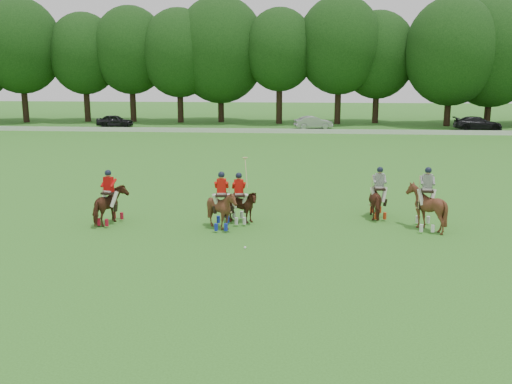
# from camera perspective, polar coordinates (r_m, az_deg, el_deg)

# --- Properties ---
(ground) EXTENTS (180.00, 180.00, 0.00)m
(ground) POSITION_cam_1_polar(r_m,az_deg,el_deg) (19.07, -4.23, -6.73)
(ground) COLOR #336E1F
(ground) RESTS_ON ground
(tree_line) EXTENTS (117.98, 14.32, 14.75)m
(tree_line) POSITION_cam_1_polar(r_m,az_deg,el_deg) (65.93, 2.65, 14.00)
(tree_line) COLOR black
(tree_line) RESTS_ON ground
(boundary_rail) EXTENTS (120.00, 0.10, 0.44)m
(boundary_rail) POSITION_cam_1_polar(r_m,az_deg,el_deg) (56.20, 1.89, 6.13)
(boundary_rail) COLOR white
(boundary_rail) RESTS_ON ground
(car_left) EXTENTS (3.92, 1.62, 1.33)m
(car_left) POSITION_cam_1_polar(r_m,az_deg,el_deg) (63.92, -13.92, 6.92)
(car_left) COLOR black
(car_left) RESTS_ON ground
(car_mid) EXTENTS (4.18, 2.33, 1.30)m
(car_mid) POSITION_cam_1_polar(r_m,az_deg,el_deg) (60.56, 5.75, 6.93)
(car_mid) COLOR #AEADB3
(car_mid) RESTS_ON ground
(car_right) EXTENTS (4.79, 1.95, 1.39)m
(car_right) POSITION_cam_1_polar(r_m,az_deg,el_deg) (63.08, 21.29, 6.41)
(car_right) COLOR black
(car_right) RESTS_ON ground
(polo_red_a) EXTENTS (1.22, 1.93, 2.23)m
(polo_red_a) POSITION_cam_1_polar(r_m,az_deg,el_deg) (23.78, -14.42, -1.26)
(polo_red_a) COLOR #4A2513
(polo_red_a) RESTS_ON ground
(polo_red_b) EXTENTS (1.56, 1.42, 2.63)m
(polo_red_b) POSITION_cam_1_polar(r_m,az_deg,el_deg) (23.20, -1.72, -1.39)
(polo_red_b) COLOR #4A2513
(polo_red_b) RESTS_ON ground
(polo_red_c) EXTENTS (1.38, 1.52, 2.28)m
(polo_red_c) POSITION_cam_1_polar(r_m,az_deg,el_deg) (22.40, -3.44, -1.66)
(polo_red_c) COLOR #4A2513
(polo_red_c) RESTS_ON ground
(polo_stripe_a) EXTENTS (1.09, 1.77, 2.18)m
(polo_stripe_a) POSITION_cam_1_polar(r_m,az_deg,el_deg) (24.56, 12.17, -0.77)
(polo_stripe_a) COLOR #4A2513
(polo_stripe_a) RESTS_ON ground
(polo_stripe_b) EXTENTS (1.56, 1.72, 2.47)m
(polo_stripe_b) POSITION_cam_1_polar(r_m,az_deg,el_deg) (23.23, 16.63, -1.42)
(polo_stripe_b) COLOR #4A2513
(polo_stripe_b) RESTS_ON ground
(polo_ball) EXTENTS (0.09, 0.09, 0.09)m
(polo_ball) POSITION_cam_1_polar(r_m,az_deg,el_deg) (20.08, -1.10, -5.58)
(polo_ball) COLOR white
(polo_ball) RESTS_ON ground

